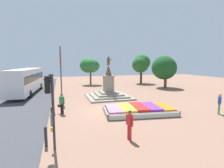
% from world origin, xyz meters
% --- Properties ---
extents(ground_plane, '(79.12, 79.12, 0.00)m').
position_xyz_m(ground_plane, '(0.00, 0.00, 0.00)').
color(ground_plane, '#8C6651').
extents(flower_planter, '(6.14, 3.88, 0.64)m').
position_xyz_m(flower_planter, '(2.24, -1.20, 0.28)').
color(flower_planter, '#38281C').
rests_on(flower_planter, ground_plane).
extents(statue_monument, '(5.17, 5.17, 4.96)m').
position_xyz_m(statue_monument, '(1.55, 5.96, 0.74)').
color(statue_monument, gray).
rests_on(statue_monument, ground_plane).
extents(traffic_light_near_crossing, '(0.41, 0.28, 3.61)m').
position_xyz_m(traffic_light_near_crossing, '(-4.49, -5.68, 2.49)').
color(traffic_light_near_crossing, '#2D2D33').
rests_on(traffic_light_near_crossing, ground_plane).
extents(traffic_light_mid_block, '(0.42, 0.31, 3.23)m').
position_xyz_m(traffic_light_mid_block, '(-4.75, 1.63, 2.24)').
color(traffic_light_mid_block, '#2D2D33').
rests_on(traffic_light_mid_block, ground_plane).
extents(banner_pole, '(0.20, 1.05, 5.93)m').
position_xyz_m(banner_pole, '(-3.93, 5.11, 3.24)').
color(banner_pole, '#4C5156').
rests_on(banner_pole, ground_plane).
extents(city_bus, '(3.15, 12.11, 3.36)m').
position_xyz_m(city_bus, '(-8.46, 11.91, 1.93)').
color(city_bus, silver).
rests_on(city_bus, ground_plane).
extents(pedestrian_with_handbag, '(0.57, 0.56, 1.72)m').
position_xyz_m(pedestrian_with_handbag, '(-3.97, 0.45, 0.97)').
color(pedestrian_with_handbag, black).
rests_on(pedestrian_with_handbag, ground_plane).
extents(pedestrian_near_planter, '(0.31, 0.56, 1.68)m').
position_xyz_m(pedestrian_near_planter, '(-0.46, -5.68, 0.97)').
color(pedestrian_near_planter, red).
rests_on(pedestrian_near_planter, ground_plane).
extents(pedestrian_crossing_plaza, '(0.42, 0.45, 1.76)m').
position_xyz_m(pedestrian_crossing_plaza, '(8.40, -3.34, 1.02)').
color(pedestrian_crossing_plaza, '#338C4C').
rests_on(pedestrian_crossing_plaza, ground_plane).
extents(kerb_bollard_south, '(0.17, 0.17, 1.06)m').
position_xyz_m(kerb_bollard_south, '(-4.80, -5.23, 0.56)').
color(kerb_bollard_south, '#2D2D33').
rests_on(kerb_bollard_south, ground_plane).
extents(kerb_bollard_mid_a, '(0.14, 0.14, 0.89)m').
position_xyz_m(kerb_bollard_mid_a, '(-4.67, -2.25, 0.47)').
color(kerb_bollard_mid_a, slate).
rests_on(kerb_bollard_mid_a, ground_plane).
extents(kerb_bollard_mid_b, '(0.13, 0.13, 0.87)m').
position_xyz_m(kerb_bollard_mid_b, '(-4.75, -0.48, 0.45)').
color(kerb_bollard_mid_b, '#2D2D33').
rests_on(kerb_bollard_mid_b, ground_plane).
extents(park_tree_far_left, '(3.89, 3.93, 5.84)m').
position_xyz_m(park_tree_far_left, '(11.75, 18.19, 3.95)').
color(park_tree_far_left, '#4C3823').
rests_on(park_tree_far_left, ground_plane).
extents(park_tree_behind_statue, '(4.15, 4.37, 5.34)m').
position_xyz_m(park_tree_behind_statue, '(12.68, 11.38, 3.36)').
color(park_tree_behind_statue, brown).
rests_on(park_tree_behind_statue, ground_plane).
extents(park_tree_far_right, '(3.71, 3.26, 5.06)m').
position_xyz_m(park_tree_far_right, '(1.34, 19.06, 3.65)').
color(park_tree_far_right, brown).
rests_on(park_tree_far_right, ground_plane).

